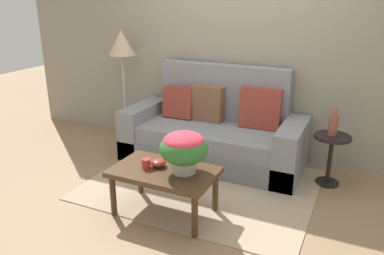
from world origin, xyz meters
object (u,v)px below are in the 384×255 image
couch (214,134)px  coffee_mug (147,164)px  floor_lamp (122,49)px  table_vase (333,124)px  side_table (331,151)px  coffee_table (164,176)px  potted_plant (184,148)px  snack_bowl (158,163)px

couch → coffee_mug: 1.38m
floor_lamp → table_vase: 2.80m
coffee_mug → table_vase: bearing=42.1°
couch → table_vase: couch is taller
couch → side_table: (1.36, -0.06, 0.04)m
coffee_table → potted_plant: size_ratio=2.19×
coffee_table → potted_plant: (0.19, 0.03, 0.29)m
floor_lamp → snack_bowl: (1.35, -1.44, -0.77)m
couch → coffee_table: (0.05, -1.33, 0.05)m
couch → snack_bowl: size_ratio=15.24×
couch → floor_lamp: floor_lamp is taller
coffee_mug → table_vase: (1.46, 1.32, 0.18)m
side_table → floor_lamp: (-2.74, 0.22, 0.87)m
floor_lamp → coffee_mug: size_ratio=12.36×
side_table → snack_bowl: side_table is taller
coffee_table → side_table: 1.82m
potted_plant → floor_lamp: bearing=138.2°
floor_lamp → table_vase: bearing=-4.3°
coffee_table → floor_lamp: 2.24m
couch → coffee_mug: couch is taller
side_table → snack_bowl: (-1.39, -1.23, 0.10)m
coffee_table → potted_plant: 0.35m
side_table → coffee_mug: (-1.47, -1.30, 0.11)m
floor_lamp → coffee_mug: floor_lamp is taller
potted_plant → table_vase: 1.67m
couch → coffee_table: couch is taller
floor_lamp → potted_plant: (1.62, -1.45, -0.58)m
potted_plant → snack_bowl: 0.33m
floor_lamp → table_vase: floor_lamp is taller
couch → potted_plant: bearing=-79.9°
potted_plant → coffee_mug: (-0.34, -0.07, -0.19)m
potted_plant → coffee_mug: bearing=-167.8°
side_table → table_vase: size_ratio=1.92×
side_table → floor_lamp: 2.89m
couch → coffee_table: size_ratio=2.27×
table_vase → coffee_mug: bearing=-137.9°
potted_plant → snack_bowl: size_ratio=3.06×
coffee_table → snack_bowl: 0.13m
floor_lamp → coffee_mug: 2.13m
floor_lamp → table_vase: (2.73, -0.20, -0.58)m
side_table → potted_plant: size_ratio=1.29×
couch → snack_bowl: bearing=-91.5°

